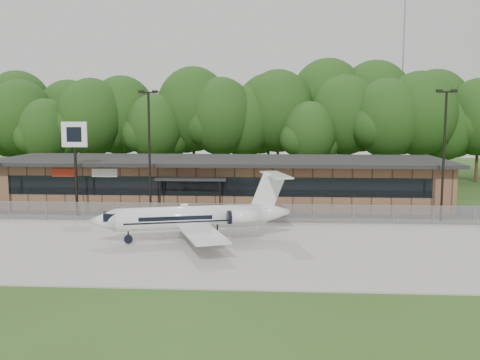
{
  "coord_description": "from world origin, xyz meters",
  "views": [
    {
      "loc": [
        4.83,
        -25.49,
        8.35
      ],
      "look_at": [
        2.52,
        12.0,
        3.73
      ],
      "focal_mm": 40.0,
      "sensor_mm": 36.0,
      "label": 1
    }
  ],
  "objects": [
    {
      "name": "ground",
      "position": [
        0.0,
        0.0,
        0.0
      ],
      "size": [
        160.0,
        160.0,
        0.0
      ],
      "primitive_type": "plane",
      "color": "#294418",
      "rests_on": "ground"
    },
    {
      "name": "apron",
      "position": [
        0.0,
        8.0,
        0.04
      ],
      "size": [
        64.0,
        18.0,
        0.08
      ],
      "primitive_type": "cube",
      "color": "#9E9B93",
      "rests_on": "ground"
    },
    {
      "name": "parking_lot",
      "position": [
        0.0,
        19.5,
        0.03
      ],
      "size": [
        50.0,
        9.0,
        0.06
      ],
      "primitive_type": "cube",
      "color": "#383835",
      "rests_on": "ground"
    },
    {
      "name": "terminal",
      "position": [
        -0.0,
        23.94,
        2.18
      ],
      "size": [
        41.0,
        11.65,
        4.3
      ],
      "color": "brown",
      "rests_on": "ground"
    },
    {
      "name": "fence",
      "position": [
        0.0,
        15.0,
        0.78
      ],
      "size": [
        46.0,
        0.04,
        1.52
      ],
      "color": "gray",
      "rests_on": "ground"
    },
    {
      "name": "treeline",
      "position": [
        0.0,
        42.0,
        7.5
      ],
      "size": [
        72.0,
        12.0,
        15.0
      ],
      "primitive_type": null,
      "color": "#163C13",
      "rests_on": "ground"
    },
    {
      "name": "radio_mast",
      "position": [
        22.0,
        48.0,
        12.5
      ],
      "size": [
        0.2,
        0.2,
        25.0
      ],
      "primitive_type": "cylinder",
      "color": "gray",
      "rests_on": "ground"
    },
    {
      "name": "light_pole_mid",
      "position": [
        -5.0,
        16.5,
        5.98
      ],
      "size": [
        1.55,
        0.3,
        10.23
      ],
      "color": "black",
      "rests_on": "ground"
    },
    {
      "name": "light_pole_right",
      "position": [
        18.0,
        16.5,
        5.98
      ],
      "size": [
        1.55,
        0.3,
        10.23
      ],
      "color": "black",
      "rests_on": "ground"
    },
    {
      "name": "business_jet",
      "position": [
        -0.11,
        8.61,
        1.61
      ],
      "size": [
        13.28,
        11.94,
        4.5
      ],
      "rotation": [
        0.0,
        0.0,
        0.26
      ],
      "color": "silver",
      "rests_on": "ground"
    },
    {
      "name": "pole_sign",
      "position": [
        -11.18,
        16.8,
        5.94
      ],
      "size": [
        2.04,
        0.38,
        7.76
      ],
      "rotation": [
        0.0,
        0.0,
        0.07
      ],
      "color": "black",
      "rests_on": "ground"
    }
  ]
}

